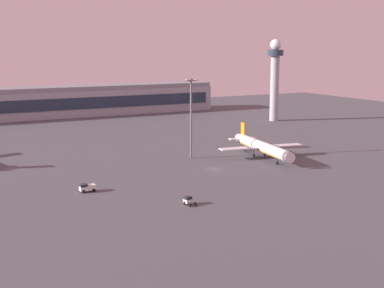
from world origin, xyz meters
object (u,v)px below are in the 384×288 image
at_px(pushback_tug, 188,200).
at_px(baggage_tractor, 87,187).
at_px(apron_light_central, 191,113).
at_px(control_tower, 275,74).
at_px(airplane_mid_apron, 262,147).

distance_m(pushback_tug, baggage_tractor, 29.13).
distance_m(baggage_tractor, apron_light_central, 53.02).
distance_m(control_tower, airplane_mid_apron, 96.43).
bearing_deg(control_tower, airplane_mid_apron, -128.90).
bearing_deg(control_tower, apron_light_central, -142.31).
bearing_deg(apron_light_central, control_tower, 37.69).
bearing_deg(airplane_mid_apron, control_tower, -120.17).
bearing_deg(pushback_tug, baggage_tractor, 119.03).
bearing_deg(pushback_tug, apron_light_central, 51.79).
height_order(control_tower, apron_light_central, control_tower).
height_order(airplane_mid_apron, baggage_tractor, airplane_mid_apron).
bearing_deg(control_tower, baggage_tractor, -144.91).
distance_m(airplane_mid_apron, apron_light_central, 27.00).
bearing_deg(pushback_tug, control_tower, 36.15).
relative_size(airplane_mid_apron, baggage_tractor, 9.44).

